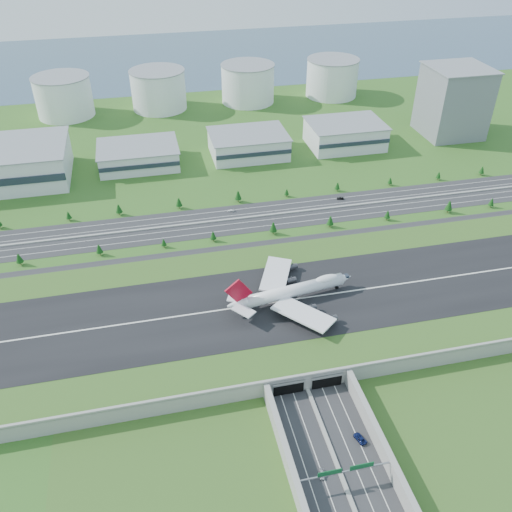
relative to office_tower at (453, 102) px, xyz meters
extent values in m
plane|color=#325219|center=(-200.00, -195.00, -27.50)|extent=(1200.00, 1200.00, 0.00)
cube|color=gray|center=(-200.00, -195.00, -23.50)|extent=(520.00, 100.00, 8.00)
cube|color=#375B1F|center=(-200.00, -195.00, -19.42)|extent=(520.00, 100.00, 0.16)
cube|color=black|center=(-200.00, -195.00, -19.28)|extent=(520.00, 58.00, 0.12)
cube|color=silver|center=(-200.00, -195.00, -19.20)|extent=(520.00, 0.90, 0.02)
cube|color=gray|center=(-200.00, -244.40, -18.90)|extent=(520.00, 1.20, 1.20)
cube|color=gray|center=(-218.20, -295.00, -23.50)|extent=(2.40, 100.00, 8.00)
cube|color=gray|center=(-181.80, -295.00, -23.50)|extent=(2.40, 100.00, 8.00)
cube|color=black|center=(-208.50, -245.20, -24.30)|extent=(13.00, 1.20, 6.00)
cube|color=black|center=(-191.50, -245.20, -24.30)|extent=(13.00, 1.20, 6.00)
cylinder|color=gray|center=(-219.00, -290.00, -24.00)|extent=(0.70, 0.70, 7.00)
cylinder|color=gray|center=(-181.00, -290.00, -24.00)|extent=(0.70, 0.70, 7.00)
cube|color=gray|center=(-200.00, -290.00, -20.30)|extent=(38.00, 0.50, 0.50)
cube|color=#0C4C23|center=(-206.00, -290.10, -18.90)|extent=(9.00, 0.30, 2.40)
cube|color=#0C4C23|center=(-194.00, -290.10, -18.90)|extent=(9.00, 0.30, 2.40)
cube|color=#28282B|center=(-200.00, -100.00, -27.44)|extent=(560.00, 36.00, 0.12)
cylinder|color=#3D2819|center=(-332.00, -122.00, -26.18)|extent=(0.50, 0.50, 2.64)
cone|color=black|center=(-332.00, -122.00, -22.81)|extent=(4.10, 4.10, 5.28)
cylinder|color=#3D2819|center=(-288.10, -122.00, -26.21)|extent=(0.50, 0.50, 2.57)
cone|color=black|center=(-288.10, -122.00, -22.93)|extent=(4.00, 4.00, 5.14)
cylinder|color=#3D2819|center=(-251.03, -122.00, -26.49)|extent=(0.50, 0.50, 2.03)
cone|color=black|center=(-251.03, -122.00, -23.90)|extent=(3.15, 3.15, 4.05)
cylinder|color=#3D2819|center=(-221.46, -122.00, -26.29)|extent=(0.50, 0.50, 2.42)
cone|color=black|center=(-221.46, -122.00, -23.19)|extent=(3.77, 3.77, 4.85)
cylinder|color=#3D2819|center=(-184.24, -122.00, -26.03)|extent=(0.50, 0.50, 2.93)
cone|color=black|center=(-184.24, -122.00, -22.29)|extent=(4.56, 4.56, 5.86)
cylinder|color=#3D2819|center=(-147.51, -122.00, -26.11)|extent=(0.50, 0.50, 2.78)
cone|color=black|center=(-147.51, -122.00, -22.56)|extent=(4.32, 4.32, 5.56)
cylinder|color=#3D2819|center=(-109.09, -122.00, -26.30)|extent=(0.50, 0.50, 2.41)
cone|color=black|center=(-109.09, -122.00, -23.22)|extent=(3.74, 3.74, 4.81)
cylinder|color=#3D2819|center=(-66.26, -122.00, -25.97)|extent=(0.50, 0.50, 3.06)
cone|color=black|center=(-66.26, -122.00, -22.06)|extent=(4.76, 4.76, 6.11)
cylinder|color=#3D2819|center=(-35.11, -122.00, -26.32)|extent=(0.50, 0.50, 2.37)
cone|color=black|center=(-35.11, -122.00, -23.29)|extent=(3.69, 3.69, 4.74)
cylinder|color=#3D2819|center=(-349.84, -78.00, -26.26)|extent=(0.50, 0.50, 2.48)
cylinder|color=#3D2819|center=(-307.75, -78.00, -26.39)|extent=(0.50, 0.50, 2.23)
cone|color=black|center=(-307.75, -78.00, -23.54)|extent=(3.46, 3.46, 4.45)
cylinder|color=#3D2819|center=(-276.23, -78.00, -26.13)|extent=(0.50, 0.50, 2.74)
cone|color=black|center=(-276.23, -78.00, -22.62)|extent=(4.27, 4.27, 5.49)
cylinder|color=#3D2819|center=(-237.36, -78.00, -26.13)|extent=(0.50, 0.50, 2.74)
cone|color=black|center=(-237.36, -78.00, -22.63)|extent=(4.26, 4.26, 5.47)
cylinder|color=#3D2819|center=(-197.56, -78.00, -26.03)|extent=(0.50, 0.50, 2.93)
cone|color=black|center=(-197.56, -78.00, -22.29)|extent=(4.56, 4.56, 5.87)
cylinder|color=#3D2819|center=(-163.65, -78.00, -26.50)|extent=(0.50, 0.50, 2.01)
cone|color=black|center=(-163.65, -78.00, -23.93)|extent=(3.13, 3.13, 4.02)
cylinder|color=#3D2819|center=(-127.04, -78.00, -26.35)|extent=(0.50, 0.50, 2.30)
cone|color=black|center=(-127.04, -78.00, -23.42)|extent=(3.57, 3.57, 4.59)
cylinder|color=#3D2819|center=(-87.52, -78.00, -26.44)|extent=(0.50, 0.50, 2.11)
cone|color=black|center=(-87.52, -78.00, -23.74)|extent=(3.29, 3.29, 4.23)
cylinder|color=#3D2819|center=(-49.93, -78.00, -26.40)|extent=(0.50, 0.50, 2.20)
cone|color=black|center=(-49.93, -78.00, -23.59)|extent=(3.42, 3.42, 4.40)
cylinder|color=#3D2819|center=(-15.27, -78.00, -26.27)|extent=(0.50, 0.50, 2.45)
cone|color=black|center=(-15.27, -78.00, -23.14)|extent=(3.81, 3.81, 4.90)
cube|color=silver|center=(-260.00, -5.00, -20.00)|extent=(58.00, 42.00, 15.00)
cube|color=silver|center=(-175.00, -5.00, -19.00)|extent=(58.00, 42.00, 17.00)
cube|color=silver|center=(-95.00, -5.00, -18.00)|extent=(58.00, 42.00, 19.00)
cube|color=slate|center=(0.00, 0.00, 0.00)|extent=(46.00, 46.00, 55.00)
cylinder|color=white|center=(-320.00, 115.00, -10.00)|extent=(50.00, 50.00, 35.00)
cylinder|color=white|center=(-235.00, 115.00, -10.00)|extent=(50.00, 50.00, 35.00)
cylinder|color=white|center=(-150.00, 115.00, -10.00)|extent=(50.00, 50.00, 35.00)
cylinder|color=white|center=(-65.00, 115.00, -10.00)|extent=(50.00, 50.00, 35.00)
cube|color=#344E64|center=(-200.00, 285.00, -27.47)|extent=(1200.00, 260.00, 0.06)
cylinder|color=white|center=(-192.97, -195.02, -13.62)|extent=(54.38, 14.25, 6.18)
cone|color=white|center=(-164.34, -190.66, -13.62)|extent=(8.57, 7.27, 6.18)
cone|color=white|center=(-221.60, -199.39, -13.23)|extent=(10.47, 7.56, 6.18)
ellipsoid|color=white|center=(-174.80, -192.26, -11.40)|extent=(13.75, 6.74, 3.80)
cube|color=white|center=(-192.41, -211.54, -14.59)|extent=(28.41, 30.17, 1.52)
cube|color=white|center=(-197.35, -179.09, -14.59)|extent=(23.02, 31.58, 1.52)
cylinder|color=#38383D|center=(-186.67, -205.78, -16.71)|extent=(5.40, 3.62, 2.90)
cylinder|color=#38383D|center=(-179.51, -215.43, -16.71)|extent=(5.40, 3.62, 2.90)
cylinder|color=#38383D|center=(-190.16, -182.88, -16.71)|extent=(5.40, 3.62, 2.90)
cylinder|color=#38383D|center=(-186.20, -171.53, -16.71)|extent=(5.40, 3.62, 2.90)
cube|color=white|center=(-219.70, -205.45, -12.46)|extent=(11.16, 11.91, 0.58)
cube|color=white|center=(-221.59, -193.04, -12.46)|extent=(9.26, 12.00, 0.58)
cube|color=#A50B21|center=(-220.65, -199.24, -5.90)|extent=(13.74, 2.93, 14.47)
cylinder|color=black|center=(-168.31, -191.27, -18.69)|extent=(1.83, 0.68, 1.83)
cylinder|color=black|center=(-196.32, -198.66, -18.69)|extent=(1.83, 0.68, 1.83)
cylinder|color=black|center=(-197.25, -192.55, -18.69)|extent=(1.83, 0.68, 1.83)
cylinder|color=black|center=(-202.05, -199.53, -18.69)|extent=(1.83, 0.68, 1.83)
cylinder|color=black|center=(-202.98, -193.42, -18.69)|extent=(1.83, 0.68, 1.83)
imported|color=silver|center=(-206.77, -285.32, -26.60)|extent=(2.84, 4.87, 1.56)
imported|color=#0E1848|center=(-187.42, -273.97, -26.53)|extent=(4.56, 6.72, 1.71)
imported|color=black|center=(-128.92, -89.89, -26.60)|extent=(5.02, 2.93, 1.56)
imported|color=white|center=(-204.79, -89.59, -26.72)|extent=(4.88, 3.22, 1.31)
camera|label=1|loc=(-255.93, -393.61, 153.58)|focal=38.00mm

